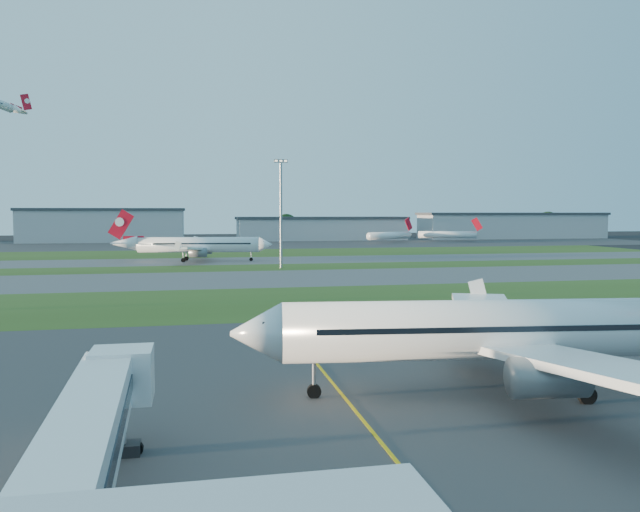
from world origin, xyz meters
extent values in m
plane|color=black|center=(0.00, 0.00, 0.00)|extent=(700.00, 700.00, 0.00)
cube|color=#333335|center=(0.00, 0.00, 0.01)|extent=(300.00, 70.00, 0.01)
cube|color=#314717|center=(0.00, 52.00, 0.01)|extent=(300.00, 34.00, 0.01)
cube|color=#515154|center=(0.00, 85.00, 0.01)|extent=(300.00, 32.00, 0.01)
cube|color=#314717|center=(0.00, 110.00, 0.01)|extent=(300.00, 18.00, 0.01)
cube|color=#515154|center=(0.00, 132.00, 0.01)|extent=(300.00, 26.00, 0.01)
cube|color=#314717|center=(0.00, 165.00, 0.01)|extent=(300.00, 40.00, 0.01)
cube|color=#333335|center=(0.00, 225.00, 0.01)|extent=(400.00, 80.00, 0.01)
cube|color=gold|center=(5.00, 0.00, 0.00)|extent=(0.25, 60.00, 0.02)
cube|color=white|center=(-9.80, -14.00, 4.00)|extent=(3.44, 24.08, 2.60)
cube|color=black|center=(-9.80, -14.00, 4.00)|extent=(3.59, 24.08, 0.80)
cube|color=white|center=(-9.50, -2.60, 4.00)|extent=(3.40, 3.00, 3.00)
cylinder|color=gray|center=(-9.50, -4.50, 1.60)|extent=(0.70, 0.70, 3.20)
cube|color=black|center=(-9.50, -4.50, 0.35)|extent=(2.20, 1.20, 0.70)
cylinder|color=white|center=(17.54, 2.09, 4.77)|extent=(34.32, 8.12, 4.31)
cube|color=white|center=(17.65, -7.06, 4.20)|extent=(7.29, 17.54, 1.75)
cube|color=white|center=(19.69, 10.99, 4.20)|extent=(10.74, 17.73, 1.75)
cylinder|color=slate|center=(16.24, -4.38, 2.95)|extent=(5.03, 3.13, 2.61)
cylinder|color=slate|center=(17.72, 8.70, 2.95)|extent=(5.03, 3.13, 2.61)
cylinder|color=white|center=(-4.08, 132.46, 4.55)|extent=(32.73, 8.38, 4.11)
cube|color=red|center=(-24.46, 135.18, 10.07)|extent=(7.01, 1.30, 8.19)
cube|color=white|center=(-4.01, 141.18, 4.01)|extent=(6.65, 16.68, 1.67)
cube|color=white|center=(-6.30, 124.02, 4.01)|extent=(10.51, 16.89, 1.67)
cylinder|color=slate|center=(-2.71, 138.61, 2.81)|extent=(4.84, 3.07, 2.49)
cylinder|color=slate|center=(-4.37, 126.16, 2.81)|extent=(4.84, 3.07, 2.49)
cube|color=red|center=(-64.85, 206.41, 58.73)|extent=(5.25, 1.65, 6.24)
cylinder|color=white|center=(78.34, 221.22, 3.20)|extent=(23.97, 16.07, 3.20)
cube|color=red|center=(89.51, 227.88, 8.00)|extent=(4.60, 2.91, 6.16)
cylinder|color=white|center=(107.52, 226.49, 3.20)|extent=(25.17, 13.16, 3.20)
cube|color=red|center=(119.47, 221.38, 8.00)|extent=(4.88, 2.31, 6.16)
cylinder|color=gray|center=(15.00, 108.00, 12.50)|extent=(0.60, 0.60, 25.00)
cube|color=gray|center=(15.00, 108.00, 25.40)|extent=(3.20, 0.50, 0.80)
cube|color=#FFF2CC|center=(15.00, 108.00, 25.40)|extent=(2.80, 0.70, 0.35)
cube|color=#95979C|center=(-45.00, 255.00, 7.00)|extent=(70.00, 22.00, 14.00)
cube|color=#383A3F|center=(-45.00, 255.00, 14.60)|extent=(71.40, 23.00, 1.20)
cube|color=#95979C|center=(55.00, 255.00, 5.00)|extent=(80.00, 22.00, 10.00)
cube|color=#383A3F|center=(55.00, 255.00, 10.60)|extent=(81.60, 23.00, 1.20)
cube|color=#95979C|center=(155.00, 255.00, 6.00)|extent=(95.00, 22.00, 12.00)
cube|color=#383A3F|center=(155.00, 255.00, 12.60)|extent=(96.90, 23.00, 1.20)
cylinder|color=black|center=(-20.00, 266.00, 1.80)|extent=(1.00, 1.00, 3.60)
sphere|color=black|center=(-20.00, 266.00, 5.85)|extent=(9.90, 9.90, 9.90)
cylinder|color=black|center=(40.00, 269.00, 2.10)|extent=(1.00, 1.00, 4.20)
sphere|color=black|center=(40.00, 269.00, 6.83)|extent=(11.55, 11.55, 11.55)
cylinder|color=black|center=(115.00, 267.00, 1.90)|extent=(1.00, 1.00, 3.80)
sphere|color=black|center=(115.00, 267.00, 6.17)|extent=(10.45, 10.45, 10.45)
cylinder|color=black|center=(185.00, 271.00, 2.30)|extent=(1.00, 1.00, 4.60)
sphere|color=black|center=(185.00, 271.00, 7.48)|extent=(12.65, 12.65, 12.65)
camera|label=1|loc=(-5.38, -39.11, 13.25)|focal=35.00mm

